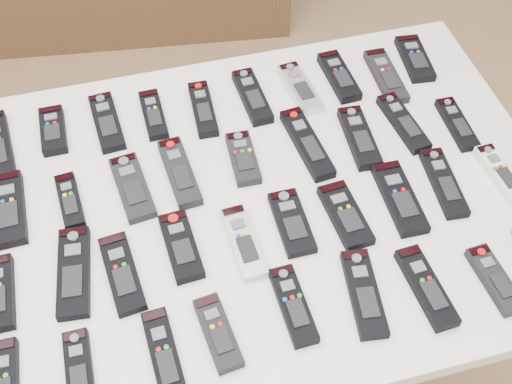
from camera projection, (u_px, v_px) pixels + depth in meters
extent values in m
cube|color=white|center=(256.00, 204.00, 1.34)|extent=(1.25, 0.88, 0.04)
cylinder|color=beige|center=(26.00, 223.00, 1.79)|extent=(0.04, 0.04, 0.74)
cylinder|color=beige|center=(402.00, 146.00, 1.97)|extent=(0.04, 0.04, 0.74)
cube|color=black|center=(53.00, 130.00, 1.43)|extent=(0.05, 0.14, 0.02)
cube|color=black|center=(107.00, 122.00, 1.45)|extent=(0.07, 0.18, 0.02)
cube|color=black|center=(153.00, 115.00, 1.46)|extent=(0.05, 0.15, 0.02)
cube|color=black|center=(203.00, 109.00, 1.47)|extent=(0.05, 0.17, 0.02)
cube|color=black|center=(252.00, 97.00, 1.50)|extent=(0.06, 0.18, 0.02)
cube|color=#B7B7BC|center=(300.00, 88.00, 1.51)|extent=(0.07, 0.17, 0.02)
cube|color=black|center=(339.00, 76.00, 1.54)|extent=(0.06, 0.17, 0.02)
cube|color=black|center=(386.00, 76.00, 1.54)|extent=(0.06, 0.18, 0.02)
cube|color=black|center=(415.00, 58.00, 1.58)|extent=(0.08, 0.16, 0.02)
cube|color=black|center=(10.00, 209.00, 1.30)|extent=(0.06, 0.18, 0.02)
cube|color=black|center=(70.00, 201.00, 1.31)|extent=(0.05, 0.14, 0.02)
cube|color=black|center=(132.00, 187.00, 1.33)|extent=(0.08, 0.18, 0.02)
cube|color=black|center=(180.00, 172.00, 1.35)|extent=(0.07, 0.19, 0.02)
cube|color=black|center=(243.00, 158.00, 1.38)|extent=(0.06, 0.14, 0.02)
cube|color=black|center=(307.00, 143.00, 1.41)|extent=(0.07, 0.21, 0.02)
cube|color=black|center=(359.00, 137.00, 1.42)|extent=(0.06, 0.18, 0.02)
cube|color=black|center=(403.00, 123.00, 1.45)|extent=(0.06, 0.18, 0.02)
cube|color=black|center=(457.00, 124.00, 1.44)|extent=(0.05, 0.16, 0.02)
cube|color=black|center=(74.00, 272.00, 1.21)|extent=(0.08, 0.20, 0.02)
cube|color=black|center=(122.00, 273.00, 1.21)|extent=(0.07, 0.18, 0.02)
cube|color=black|center=(181.00, 246.00, 1.24)|extent=(0.07, 0.16, 0.02)
cube|color=#B7B7BC|center=(244.00, 242.00, 1.25)|extent=(0.06, 0.17, 0.02)
cube|color=black|center=(292.00, 222.00, 1.28)|extent=(0.06, 0.15, 0.02)
cube|color=black|center=(345.00, 215.00, 1.29)|extent=(0.07, 0.16, 0.02)
cube|color=black|center=(400.00, 198.00, 1.32)|extent=(0.06, 0.18, 0.02)
cube|color=black|center=(444.00, 183.00, 1.34)|extent=(0.06, 0.18, 0.02)
cube|color=silver|center=(501.00, 174.00, 1.35)|extent=(0.05, 0.16, 0.02)
cube|color=black|center=(4.00, 384.00, 1.07)|extent=(0.05, 0.16, 0.02)
cube|color=black|center=(79.00, 371.00, 1.09)|extent=(0.04, 0.15, 0.02)
cube|color=black|center=(165.00, 356.00, 1.11)|extent=(0.06, 0.18, 0.02)
cube|color=black|center=(218.00, 333.00, 1.13)|extent=(0.06, 0.15, 0.02)
cube|color=black|center=(293.00, 305.00, 1.16)|extent=(0.05, 0.16, 0.02)
cube|color=black|center=(364.00, 293.00, 1.18)|extent=(0.08, 0.18, 0.02)
cube|color=black|center=(426.00, 287.00, 1.19)|extent=(0.06, 0.17, 0.02)
cube|color=black|center=(495.00, 280.00, 1.20)|extent=(0.05, 0.15, 0.02)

